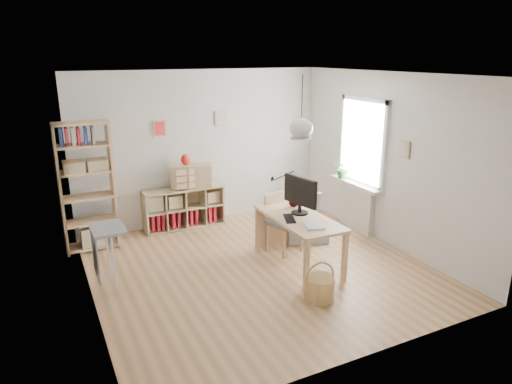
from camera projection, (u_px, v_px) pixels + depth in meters
name	position (u px, v px, depth m)	size (l,w,h in m)	color
ground	(259.00, 268.00, 6.54)	(4.50, 4.50, 0.00)	tan
room_shell	(301.00, 128.00, 6.06)	(4.50, 4.50, 4.50)	silver
window_unit	(363.00, 142.00, 7.55)	(0.07, 1.16, 1.46)	white
radiator	(357.00, 208.00, 7.87)	(0.10, 0.80, 0.80)	silver
windowsill	(356.00, 184.00, 7.72)	(0.22, 1.20, 0.06)	white
desk	(299.00, 223.00, 6.45)	(0.70, 1.50, 0.75)	#E2B682
cube_shelf	(182.00, 210.00, 8.04)	(1.40, 0.38, 0.72)	tan
tall_bookshelf	(86.00, 182.00, 6.91)	(0.80, 0.38, 2.00)	#E2B682
side_table	(103.00, 241.00, 5.78)	(0.40, 0.55, 0.85)	gray
chair	(282.00, 219.00, 7.00)	(0.55, 0.55, 0.91)	gray
wicker_basket	(319.00, 287.00, 5.67)	(0.37, 0.37, 0.51)	#AD864E
storage_chest	(305.00, 225.00, 7.54)	(0.88, 0.93, 0.71)	silver
monitor	(300.00, 193.00, 6.46)	(0.25, 0.62, 0.54)	black
keyboard	(289.00, 218.00, 6.33)	(0.13, 0.36, 0.02)	black
task_lamp	(281.00, 184.00, 6.89)	(0.43, 0.16, 0.46)	black
yarn_ball	(294.00, 202.00, 6.81)	(0.15, 0.15, 0.15)	#4D0A0E
paper_tray	(314.00, 226.00, 6.05)	(0.24, 0.30, 0.03)	white
drawer_chest	(191.00, 176.00, 7.89)	(0.70, 0.32, 0.40)	tan
red_vase	(186.00, 160.00, 7.77)	(0.16, 0.16, 0.19)	#A4150D
potted_plant	(343.00, 168.00, 7.95)	(0.31, 0.27, 0.35)	#256325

